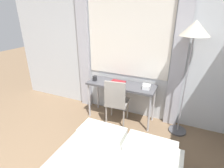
{
  "coord_description": "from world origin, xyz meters",
  "views": [
    {
      "loc": [
        1.23,
        0.11,
        2.05
      ],
      "look_at": [
        0.14,
        2.56,
        0.91
      ],
      "focal_mm": 28.0,
      "sensor_mm": 36.0,
      "label": 1
    }
  ],
  "objects_px": {
    "standing_lamp": "(194,38)",
    "telephone": "(146,87)",
    "desk": "(121,87)",
    "book": "(118,82)",
    "mug": "(95,78)",
    "desk_chair": "(116,100)"
  },
  "relations": [
    {
      "from": "book",
      "to": "standing_lamp",
      "type": "bearing_deg",
      "value": -1.04
    },
    {
      "from": "desk",
      "to": "book",
      "type": "height_order",
      "value": "book"
    },
    {
      "from": "book",
      "to": "mug",
      "type": "distance_m",
      "value": 0.47
    },
    {
      "from": "mug",
      "to": "book",
      "type": "bearing_deg",
      "value": 12.45
    },
    {
      "from": "desk_chair",
      "to": "mug",
      "type": "bearing_deg",
      "value": 157.79
    },
    {
      "from": "telephone",
      "to": "mug",
      "type": "xyz_separation_m",
      "value": [
        -1.03,
        -0.02,
        0.01
      ]
    },
    {
      "from": "desk",
      "to": "book",
      "type": "relative_size",
      "value": 4.71
    },
    {
      "from": "desk",
      "to": "desk_chair",
      "type": "xyz_separation_m",
      "value": [
        -0.01,
        -0.2,
        -0.18
      ]
    },
    {
      "from": "desk",
      "to": "desk_chair",
      "type": "height_order",
      "value": "desk_chair"
    },
    {
      "from": "standing_lamp",
      "to": "telephone",
      "type": "bearing_deg",
      "value": -174.86
    },
    {
      "from": "desk",
      "to": "standing_lamp",
      "type": "distance_m",
      "value": 1.49
    },
    {
      "from": "desk_chair",
      "to": "book",
      "type": "distance_m",
      "value": 0.37
    },
    {
      "from": "book",
      "to": "mug",
      "type": "bearing_deg",
      "value": -167.55
    },
    {
      "from": "desk",
      "to": "standing_lamp",
      "type": "bearing_deg",
      "value": 1.3
    },
    {
      "from": "mug",
      "to": "desk",
      "type": "bearing_deg",
      "value": 5.79
    },
    {
      "from": "standing_lamp",
      "to": "mug",
      "type": "distance_m",
      "value": 1.86
    },
    {
      "from": "standing_lamp",
      "to": "telephone",
      "type": "xyz_separation_m",
      "value": [
        -0.62,
        -0.06,
        -0.87
      ]
    },
    {
      "from": "mug",
      "to": "standing_lamp",
      "type": "bearing_deg",
      "value": 2.77
    },
    {
      "from": "telephone",
      "to": "book",
      "type": "height_order",
      "value": "telephone"
    },
    {
      "from": "desk",
      "to": "telephone",
      "type": "relative_size",
      "value": 9.38
    },
    {
      "from": "desk_chair",
      "to": "mug",
      "type": "height_order",
      "value": "desk_chair"
    },
    {
      "from": "desk_chair",
      "to": "book",
      "type": "height_order",
      "value": "desk_chair"
    }
  ]
}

